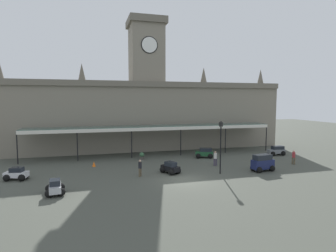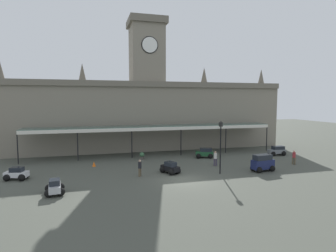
% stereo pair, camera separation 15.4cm
% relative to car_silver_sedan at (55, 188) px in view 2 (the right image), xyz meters
% --- Properties ---
extents(ground_plane, '(140.00, 140.00, 0.00)m').
position_rel_car_silver_sedan_xyz_m(ground_plane, '(11.19, 0.79, -0.50)').
color(ground_plane, '#45493F').
extents(station_building, '(41.96, 6.68, 19.57)m').
position_rel_car_silver_sedan_xyz_m(station_building, '(11.19, 19.15, 5.37)').
color(station_building, gray).
rests_on(station_building, ground).
extents(entrance_canopy, '(33.52, 3.26, 3.99)m').
position_rel_car_silver_sedan_xyz_m(entrance_canopy, '(11.19, 13.59, 3.35)').
color(entrance_canopy, '#38564C').
rests_on(entrance_canopy, ground).
extents(car_silver_sedan, '(1.68, 2.14, 1.19)m').
position_rel_car_silver_sedan_xyz_m(car_silver_sedan, '(0.00, 0.00, 0.00)').
color(car_silver_sedan, '#B2B5BA').
rests_on(car_silver_sedan, ground).
extents(car_navy_van, '(2.50, 1.78, 1.77)m').
position_rel_car_silver_sedan_xyz_m(car_navy_van, '(20.19, 1.91, 0.30)').
color(car_navy_van, '#19214C').
rests_on(car_navy_van, ground).
extents(car_green_estate, '(2.42, 1.99, 1.27)m').
position_rel_car_silver_sedan_xyz_m(car_green_estate, '(16.98, 9.90, 0.06)').
color(car_green_estate, '#1E512D').
rests_on(car_green_estate, ground).
extents(car_grey_estate, '(2.32, 1.66, 1.27)m').
position_rel_car_silver_sedan_xyz_m(car_grey_estate, '(27.11, 8.85, 0.06)').
color(car_grey_estate, slate).
rests_on(car_grey_estate, ground).
extents(car_black_sedan, '(2.03, 2.24, 1.19)m').
position_rel_car_silver_sedan_xyz_m(car_black_sedan, '(10.59, 3.69, 0.00)').
color(car_black_sedan, black).
rests_on(car_black_sedan, ground).
extents(car_white_sedan, '(2.19, 1.79, 1.19)m').
position_rel_car_silver_sedan_xyz_m(car_white_sedan, '(-3.98, 5.22, 0.00)').
color(car_white_sedan, silver).
rests_on(car_white_sedan, ground).
extents(pedestrian_crossing_forecourt, '(0.34, 0.34, 1.67)m').
position_rel_car_silver_sedan_xyz_m(pedestrian_crossing_forecourt, '(7.38, 3.29, 0.41)').
color(pedestrian_crossing_forecourt, brown).
rests_on(pedestrian_crossing_forecourt, ground).
extents(pedestrian_near_entrance, '(0.38, 0.34, 1.67)m').
position_rel_car_silver_sedan_xyz_m(pedestrian_near_entrance, '(16.46, 5.51, 0.41)').
color(pedestrian_near_entrance, '#3F384C').
rests_on(pedestrian_near_entrance, ground).
extents(pedestrian_beside_cars, '(0.35, 0.34, 1.67)m').
position_rel_car_silver_sedan_xyz_m(pedestrian_beside_cars, '(25.53, 3.65, 0.41)').
color(pedestrian_beside_cars, brown).
rests_on(pedestrian_beside_cars, ground).
extents(victorian_lamppost, '(0.30, 0.30, 5.40)m').
position_rel_car_silver_sedan_xyz_m(victorian_lamppost, '(15.39, 2.09, 2.82)').
color(victorian_lamppost, black).
rests_on(victorian_lamppost, ground).
extents(traffic_cone, '(0.40, 0.40, 0.57)m').
position_rel_car_silver_sedan_xyz_m(traffic_cone, '(3.07, 8.75, -0.22)').
color(traffic_cone, orange).
rests_on(traffic_cone, ground).
extents(planter_forecourt_centre, '(0.60, 0.60, 0.96)m').
position_rel_car_silver_sedan_xyz_m(planter_forecourt_centre, '(8.91, 10.81, -0.01)').
color(planter_forecourt_centre, '#47423D').
rests_on(planter_forecourt_centre, ground).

